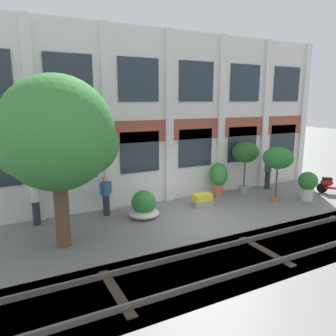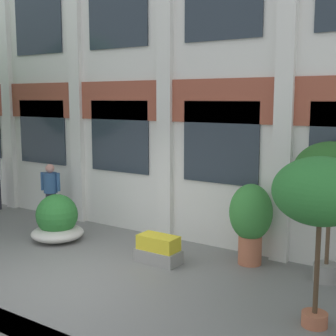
% 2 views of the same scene
% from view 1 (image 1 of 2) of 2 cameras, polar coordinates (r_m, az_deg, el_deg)
% --- Properties ---
extents(ground_plane, '(80.00, 80.00, 0.00)m').
position_cam_1_polar(ground_plane, '(12.33, 6.47, -9.04)').
color(ground_plane, slate).
extents(apartment_facade, '(16.59, 0.64, 7.20)m').
position_cam_1_polar(apartment_facade, '(14.26, -0.32, 8.66)').
color(apartment_facade, silver).
rests_on(apartment_facade, ground).
extents(rail_tracks, '(24.23, 2.80, 0.43)m').
position_cam_1_polar(rail_tracks, '(10.29, 15.88, -14.62)').
color(rail_tracks, '#423F3A').
rests_on(rail_tracks, ground).
extents(broadleaf_tree, '(3.48, 3.32, 5.10)m').
position_cam_1_polar(broadleaf_tree, '(9.89, -18.80, 5.17)').
color(broadleaf_tree, brown).
rests_on(broadleaf_tree, ground).
extents(potted_plant_terracotta_small, '(1.30, 1.30, 2.39)m').
position_cam_1_polar(potted_plant_terracotta_small, '(14.85, 18.61, 1.55)').
color(potted_plant_terracotta_small, '#B76647').
rests_on(potted_plant_terracotta_small, ground).
extents(potted_plant_square_trough, '(0.88, 0.47, 0.54)m').
position_cam_1_polar(potted_plant_square_trough, '(13.80, 5.98, -5.62)').
color(potted_plant_square_trough, gray).
rests_on(potted_plant_square_trough, ground).
extents(potted_plant_low_pan, '(1.25, 1.25, 2.44)m').
position_cam_1_polar(potted_plant_low_pan, '(15.86, 13.32, 2.45)').
color(potted_plant_low_pan, gray).
rests_on(potted_plant_low_pan, ground).
extents(potted_plant_wide_bowl, '(1.16, 1.16, 1.05)m').
position_cam_1_polar(potted_plant_wide_bowl, '(12.44, -4.25, -6.68)').
color(potted_plant_wide_bowl, beige).
rests_on(potted_plant_wide_bowl, ground).
extents(potted_plant_ribbed_drum, '(0.82, 0.82, 1.56)m').
position_cam_1_polar(potted_plant_ribbed_drum, '(15.20, 8.81, -1.49)').
color(potted_plant_ribbed_drum, '#B76647').
rests_on(potted_plant_ribbed_drum, ground).
extents(potted_plant_fluted_column, '(0.83, 0.83, 1.28)m').
position_cam_1_polar(potted_plant_fluted_column, '(15.70, 23.15, -2.56)').
color(potted_plant_fluted_column, beige).
rests_on(potted_plant_fluted_column, ground).
extents(scooter_near_curb, '(0.96, 1.11, 0.98)m').
position_cam_1_polar(scooter_near_curb, '(17.34, 26.57, -2.60)').
color(scooter_near_curb, black).
rests_on(scooter_near_curb, ground).
extents(resident_by_doorway, '(0.51, 0.34, 1.53)m').
position_cam_1_polar(resident_by_doorway, '(12.75, -10.76, -4.59)').
color(resident_by_doorway, '#282833').
rests_on(resident_by_doorway, ground).
extents(resident_watching_tracks, '(0.34, 0.51, 1.65)m').
position_cam_1_polar(resident_watching_tracks, '(17.01, 17.01, -0.57)').
color(resident_watching_tracks, '#282833').
rests_on(resident_watching_tracks, ground).
extents(resident_near_plants, '(0.49, 0.34, 1.67)m').
position_cam_1_polar(resident_near_plants, '(12.48, -22.11, -5.25)').
color(resident_near_plants, '#282833').
rests_on(resident_near_plants, ground).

